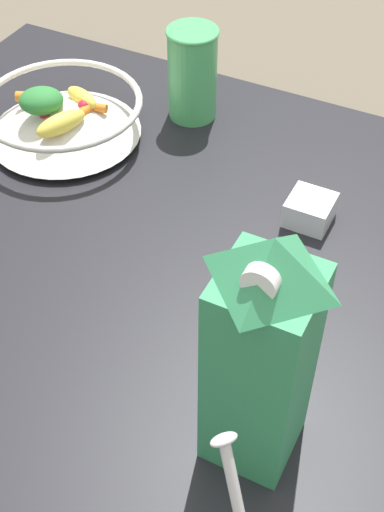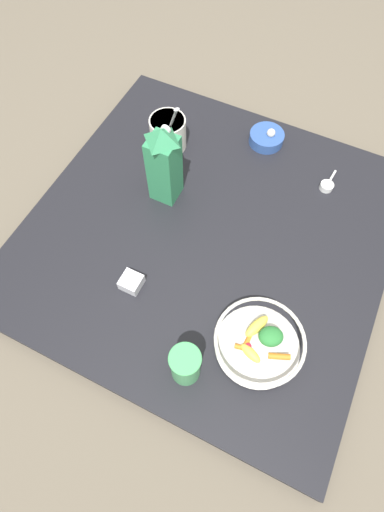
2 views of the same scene
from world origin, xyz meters
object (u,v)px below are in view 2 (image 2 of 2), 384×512
at_px(fruit_bowl, 259,342).
at_px(garlic_bowl, 267,138).
at_px(drinking_cup, 185,365).
at_px(milk_carton, 164,164).
at_px(spice_jar, 131,282).
at_px(yogurt_tub, 168,132).

height_order(fruit_bowl, garlic_bowl, fruit_bowl).
bearing_deg(drinking_cup, fruit_bowl, -135.13).
distance_m(milk_carton, spice_jar, 0.36).
distance_m(yogurt_tub, spice_jar, 0.54).
bearing_deg(drinking_cup, spice_jar, -31.48).
height_order(milk_carton, spice_jar, milk_carton).
distance_m(fruit_bowl, milk_carton, 0.57).
bearing_deg(yogurt_tub, milk_carton, 115.48).
relative_size(fruit_bowl, garlic_bowl, 1.98).
xyz_separation_m(fruit_bowl, drinking_cup, (0.14, 0.14, 0.03)).
distance_m(fruit_bowl, drinking_cup, 0.20).
height_order(milk_carton, drinking_cup, milk_carton).
xyz_separation_m(yogurt_tub, spice_jar, (-0.15, 0.51, -0.05)).
distance_m(yogurt_tub, garlic_bowl, 0.34).
relative_size(fruit_bowl, yogurt_tub, 1.02).
height_order(yogurt_tub, spice_jar, yogurt_tub).
bearing_deg(garlic_bowl, yogurt_tub, 28.41).
bearing_deg(drinking_cup, garlic_bowl, -83.21).
bearing_deg(garlic_bowl, milk_carton, 58.92).
height_order(yogurt_tub, drinking_cup, yogurt_tub).
relative_size(milk_carton, yogurt_tub, 1.21).
xyz_separation_m(fruit_bowl, spice_jar, (0.38, -0.01, -0.02)).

